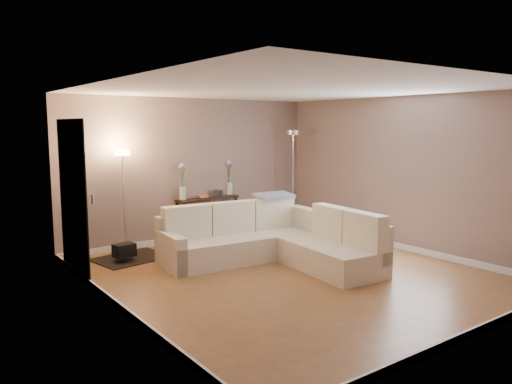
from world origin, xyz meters
TOP-DOWN VIEW (x-y plane):
  - floor at (0.00, 0.00)m, footprint 5.00×5.50m
  - ceiling at (0.00, 0.00)m, footprint 5.00×5.50m
  - wall_back at (0.00, 2.76)m, footprint 5.00×0.02m
  - wall_front at (0.00, -2.76)m, footprint 5.00×0.02m
  - wall_left at (-2.51, 0.00)m, footprint 0.02×5.50m
  - wall_right at (2.51, 0.00)m, footprint 0.02×5.50m
  - baseboard_back at (0.00, 2.73)m, footprint 5.00×0.03m
  - baseboard_front at (0.00, -2.73)m, footprint 5.00×0.03m
  - baseboard_left at (-2.48, 0.00)m, footprint 0.03×5.50m
  - baseboard_right at (2.48, 0.00)m, footprint 0.03×5.50m
  - doorway at (-2.48, 1.70)m, footprint 0.02×1.20m
  - switch_plate at (-2.48, 0.85)m, footprint 0.02×0.08m
  - sectional_sofa at (0.21, 0.67)m, footprint 2.61×2.66m
  - throw_blanket at (0.71, 1.25)m, footprint 0.66×0.40m
  - console_table at (0.16, 2.67)m, footprint 1.29×0.46m
  - leaning_mirror at (0.22, 2.84)m, footprint 0.90×0.13m
  - table_decor at (0.24, 2.64)m, footprint 0.54×0.13m
  - flower_vase_left at (-0.29, 2.62)m, footprint 0.15×0.13m
  - flower_vase_right at (0.77, 2.73)m, footprint 0.15×0.13m
  - floor_lamp_lit at (-1.45, 2.48)m, footprint 0.28×0.28m
  - floor_lamp_unlit at (2.01, 2.30)m, footprint 0.30×0.30m
  - charcoal_rug at (-1.49, 2.15)m, footprint 1.23×1.00m
  - black_bag at (-1.65, 2.03)m, footprint 0.35×0.27m

SIDE VIEW (x-z plane):
  - floor at x=0.00m, z-range -0.01..0.00m
  - charcoal_rug at x=-1.49m, z-range 0.00..0.01m
  - baseboard_back at x=0.00m, z-range 0.00..0.10m
  - baseboard_front at x=0.00m, z-range 0.00..0.10m
  - baseboard_left at x=-2.48m, z-range 0.00..0.10m
  - baseboard_right at x=2.48m, z-range 0.00..0.10m
  - black_bag at x=-1.65m, z-range 0.08..0.29m
  - sectional_sofa at x=0.21m, z-range -0.12..0.78m
  - console_table at x=0.16m, z-range 0.05..0.83m
  - table_decor at x=0.24m, z-range 0.76..0.88m
  - throw_blanket at x=0.71m, z-range 0.90..0.98m
  - flower_vase_left at x=-0.29m, z-range 0.74..1.40m
  - flower_vase_right at x=0.77m, z-range 0.74..1.40m
  - doorway at x=-2.48m, z-range 0.00..2.20m
  - leaning_mirror at x=0.22m, z-range 0.80..1.50m
  - switch_plate at x=-2.48m, z-range 1.14..1.26m
  - floor_lamp_lit at x=-1.45m, z-range 0.35..2.06m
  - wall_back at x=0.00m, z-range 0.00..2.60m
  - wall_front at x=0.00m, z-range 0.00..2.60m
  - wall_left at x=-2.51m, z-range 0.00..2.60m
  - wall_right at x=2.51m, z-range 0.00..2.60m
  - floor_lamp_unlit at x=2.01m, z-range 0.42..2.43m
  - ceiling at x=0.00m, z-range 2.60..2.61m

